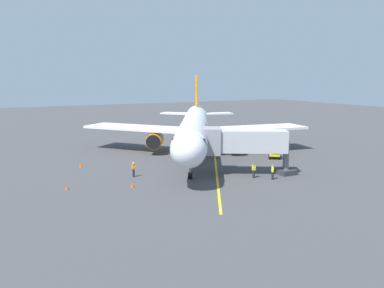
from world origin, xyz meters
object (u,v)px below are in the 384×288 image
(ground_crew_wing_walker, at_px, (254,170))
(ground_crew_marshaller, at_px, (134,169))
(airplane, at_px, (194,128))
(ground_crew_loader, at_px, (273,172))
(baggage_cart_near_nose, at_px, (274,153))
(jet_bridge, at_px, (237,142))
(safety_cone_nose_left, at_px, (132,185))
(safety_cone_nose_right, at_px, (81,165))
(safety_cone_wing_port, at_px, (67,187))

(ground_crew_wing_walker, bearing_deg, ground_crew_marshaller, -29.86)
(airplane, bearing_deg, ground_crew_loader, 93.24)
(baggage_cart_near_nose, bearing_deg, ground_crew_marshaller, 2.57)
(ground_crew_marshaller, bearing_deg, jet_bridge, 159.25)
(ground_crew_wing_walker, bearing_deg, airplane, -91.72)
(safety_cone_nose_left, distance_m, safety_cone_nose_right, 12.22)
(safety_cone_nose_left, bearing_deg, ground_crew_wing_walker, 169.00)
(airplane, distance_m, safety_cone_nose_right, 16.80)
(ground_crew_wing_walker, distance_m, safety_cone_nose_left, 13.63)
(ground_crew_marshaller, height_order, safety_cone_nose_right, ground_crew_marshaller)
(ground_crew_loader, relative_size, safety_cone_nose_left, 3.11)
(ground_crew_marshaller, bearing_deg, ground_crew_loader, 147.60)
(ground_crew_marshaller, relative_size, safety_cone_wing_port, 3.11)
(ground_crew_wing_walker, height_order, baggage_cart_near_nose, ground_crew_wing_walker)
(baggage_cart_near_nose, relative_size, safety_cone_nose_left, 5.29)
(baggage_cart_near_nose, xyz_separation_m, safety_cone_nose_right, (25.22, -6.86, -0.38))
(safety_cone_nose_right, bearing_deg, jet_bridge, 141.93)
(safety_cone_nose_right, relative_size, safety_cone_wing_port, 1.00)
(ground_crew_loader, distance_m, safety_cone_wing_port, 21.84)
(airplane, xyz_separation_m, baggage_cart_near_nose, (-8.84, 7.27, -3.35))
(safety_cone_nose_right, bearing_deg, safety_cone_nose_left, 102.12)
(ground_crew_marshaller, relative_size, baggage_cart_near_nose, 0.59)
(jet_bridge, xyz_separation_m, baggage_cart_near_nose, (-9.84, -5.18, -3.11))
(safety_cone_nose_right, bearing_deg, ground_crew_marshaller, 118.21)
(baggage_cart_near_nose, distance_m, safety_cone_wing_port, 28.86)
(jet_bridge, height_order, ground_crew_marshaller, jet_bridge)
(ground_crew_wing_walker, relative_size, baggage_cart_near_nose, 0.59)
(airplane, distance_m, ground_crew_marshaller, 15.03)
(safety_cone_nose_right, bearing_deg, ground_crew_wing_walker, 137.60)
(ground_crew_wing_walker, distance_m, safety_cone_nose_right, 21.58)
(airplane, distance_m, jet_bridge, 12.50)
(jet_bridge, height_order, safety_cone_nose_left, jet_bridge)
(jet_bridge, distance_m, safety_cone_wing_port, 19.37)
(ground_crew_marshaller, bearing_deg, airplane, -146.04)
(safety_cone_nose_left, distance_m, safety_cone_wing_port, 6.52)
(safety_cone_nose_left, xyz_separation_m, safety_cone_nose_right, (2.57, -11.95, 0.00))
(airplane, distance_m, safety_cone_nose_left, 18.90)
(ground_crew_marshaller, xyz_separation_m, safety_cone_nose_right, (4.19, -7.80, -0.61))
(baggage_cart_near_nose, xyz_separation_m, safety_cone_nose_left, (22.65, 5.08, -0.38))
(baggage_cart_near_nose, relative_size, safety_cone_wing_port, 5.29)
(jet_bridge, distance_m, baggage_cart_near_nose, 11.55)
(ground_crew_marshaller, height_order, safety_cone_nose_left, ground_crew_marshaller)
(ground_crew_wing_walker, height_order, safety_cone_wing_port, ground_crew_wing_walker)
(airplane, height_order, ground_crew_marshaller, airplane)
(airplane, height_order, jet_bridge, airplane)
(ground_crew_wing_walker, relative_size, safety_cone_wing_port, 3.11)
(ground_crew_loader, relative_size, baggage_cart_near_nose, 0.59)
(airplane, relative_size, jet_bridge, 3.38)
(ground_crew_wing_walker, bearing_deg, ground_crew_loader, 131.08)
(ground_crew_wing_walker, distance_m, baggage_cart_near_nose, 12.05)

